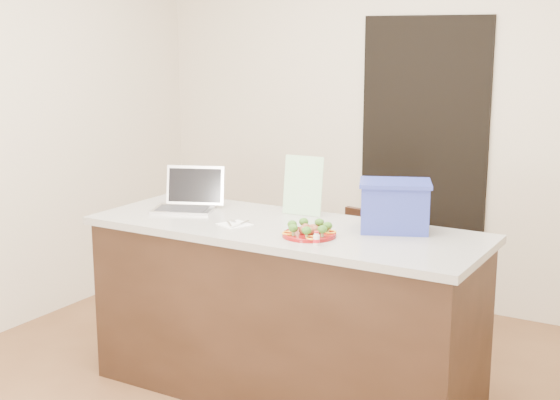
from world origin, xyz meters
The scene contains 15 objects.
room_shell centered at (0.00, 0.00, 1.62)m, with size 4.00×4.00×4.00m.
doorway centered at (0.10, 1.98, 1.00)m, with size 0.90×0.02×2.00m, color black.
island centered at (0.00, 0.25, 0.46)m, with size 2.06×0.76×0.92m.
plate centered at (0.21, 0.12, 0.93)m, with size 0.26×0.26×0.02m.
meatballs centered at (0.21, 0.13, 0.95)m, with size 0.10×0.10×0.04m.
broccoli centered at (0.21, 0.12, 0.97)m, with size 0.22×0.22×0.04m.
pepper_rings centered at (0.21, 0.12, 0.94)m, with size 0.23×0.23×0.01m.
napkin centered at (-0.23, 0.13, 0.92)m, with size 0.14×0.14×0.01m, color white.
fork centered at (-0.25, 0.14, 0.93)m, with size 0.09×0.13×0.00m.
knife centered at (-0.20, 0.11, 0.93)m, with size 0.02×0.17×0.01m.
yogurt_bottle centered at (0.31, 0.00, 0.95)m, with size 0.03×0.03×0.07m.
laptop centered at (-0.66, 0.32, 0.98)m, with size 0.39×0.37×0.23m.
leaflet centered at (-0.04, 0.52, 1.08)m, with size 0.22×0.00×0.32m, color white.
blue_box centered at (0.52, 0.44, 1.05)m, with size 0.42×0.37×0.25m.
chair centered at (0.17, 0.90, 0.49)m, with size 0.44×0.45×0.87m.
Camera 1 is at (1.93, -3.10, 1.88)m, focal length 50.00 mm.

